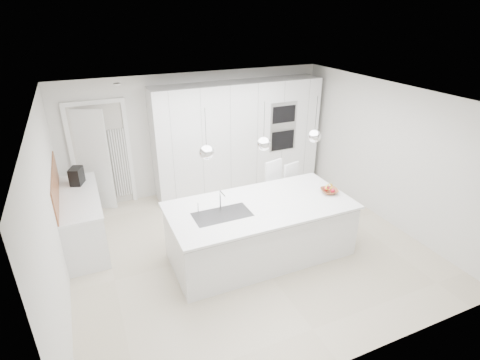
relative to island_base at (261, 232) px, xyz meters
name	(u,v)px	position (x,y,z in m)	size (l,w,h in m)	color
floor	(247,246)	(-0.10, 0.30, -0.43)	(5.50, 5.50, 0.00)	beige
wall_back	(198,133)	(-0.10, 2.80, 0.82)	(5.50, 5.50, 0.00)	silver
wall_left	(52,215)	(-2.85, 0.30, 0.82)	(5.00, 5.00, 0.00)	silver
ceiling	(249,98)	(-0.10, 0.30, 2.07)	(5.50, 5.50, 0.00)	white
tall_cabinets	(238,137)	(0.70, 2.50, 0.72)	(3.60, 0.60, 2.30)	white
oven_stack	(283,127)	(1.60, 2.19, 0.92)	(0.62, 0.04, 1.05)	#A5A5A8
doorway_frame	(102,157)	(-2.05, 2.77, 0.59)	(1.11, 0.08, 2.13)	white
hallway_door	(88,161)	(-2.30, 2.72, 0.57)	(0.82, 0.04, 2.00)	white
radiator	(120,163)	(-1.73, 2.76, 0.42)	(0.32, 0.04, 1.40)	white
left_base_cabinets	(83,221)	(-2.55, 1.50, 0.00)	(0.60, 1.80, 0.86)	white
left_worktop	(78,197)	(-2.55, 1.50, 0.45)	(0.62, 1.82, 0.04)	white
oak_backsplash	(55,185)	(-2.84, 1.50, 0.72)	(0.02, 1.80, 0.50)	#945530
island_base	(261,232)	(0.00, 0.00, 0.00)	(2.80, 1.20, 0.86)	white
island_worktop	(260,206)	(0.00, 0.05, 0.45)	(2.84, 1.40, 0.04)	white
island_sink	(222,219)	(-0.65, 0.00, 0.39)	(0.84, 0.44, 0.18)	#3F3F42
island_tap	(220,199)	(-0.60, 0.20, 0.62)	(0.02, 0.02, 0.30)	white
pendant_left	(207,152)	(-0.85, 0.00, 1.47)	(0.20, 0.20, 0.20)	white
pendant_mid	(264,144)	(0.00, 0.00, 1.47)	(0.20, 0.20, 0.20)	white
pendant_right	(314,136)	(0.85, 0.00, 1.47)	(0.20, 0.20, 0.20)	white
fruit_bowl	(329,191)	(1.20, -0.05, 0.50)	(0.27, 0.27, 0.07)	#945530
espresso_machine	(77,176)	(-2.53, 1.97, 0.62)	(0.18, 0.27, 0.29)	black
bar_stool_left	(277,194)	(0.70, 0.78, 0.16)	(0.39, 0.54, 1.17)	white
bar_stool_right	(294,193)	(1.07, 0.78, 0.10)	(0.35, 0.49, 1.07)	white
apple_a	(333,191)	(1.22, -0.12, 0.54)	(0.07, 0.07, 0.07)	red
apple_b	(327,189)	(1.16, -0.02, 0.54)	(0.09, 0.09, 0.09)	red
apple_c	(327,189)	(1.18, -0.01, 0.54)	(0.07, 0.07, 0.07)	red
banana_bunch	(329,187)	(1.19, -0.04, 0.58)	(0.19, 0.19, 0.03)	gold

